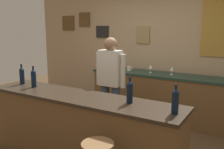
{
  "coord_description": "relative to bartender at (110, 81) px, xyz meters",
  "views": [
    {
      "loc": [
        1.91,
        -2.78,
        1.79
      ],
      "look_at": [
        -0.03,
        0.45,
        1.05
      ],
      "focal_mm": 39.75,
      "sensor_mm": 36.0,
      "label": 1
    }
  ],
  "objects": [
    {
      "name": "wine_glass_d",
      "position": [
        0.62,
        1.17,
        0.07
      ],
      "size": [
        0.07,
        0.07,
        0.16
      ],
      "color": "silver",
      "rests_on": "side_counter"
    },
    {
      "name": "back_wall",
      "position": [
        0.1,
        1.53,
        0.48
      ],
      "size": [
        6.0,
        0.09,
        2.8
      ],
      "color": "tan",
      "rests_on": "ground_plane"
    },
    {
      "name": "wine_bottle_a",
      "position": [
        -1.07,
        -0.83,
        0.12
      ],
      "size": [
        0.07,
        0.07,
        0.31
      ],
      "color": "black",
      "rests_on": "bar_counter"
    },
    {
      "name": "wine_glass_a",
      "position": [
        -0.66,
        1.13,
        0.07
      ],
      "size": [
        0.07,
        0.07,
        0.16
      ],
      "color": "silver",
      "rests_on": "side_counter"
    },
    {
      "name": "wine_glass_c",
      "position": [
        0.21,
        1.15,
        0.07
      ],
      "size": [
        0.07,
        0.07,
        0.16
      ],
      "color": "silver",
      "rests_on": "side_counter"
    },
    {
      "name": "wine_bottle_b",
      "position": [
        -0.77,
        -0.87,
        0.12
      ],
      "size": [
        0.07,
        0.07,
        0.31
      ],
      "color": "black",
      "rests_on": "bar_counter"
    },
    {
      "name": "coffee_mug",
      "position": [
        -0.25,
        1.13,
        0.01
      ],
      "size": [
        0.12,
        0.08,
        0.09
      ],
      "color": "silver",
      "rests_on": "side_counter"
    },
    {
      "name": "bar_counter",
      "position": [
        0.08,
        -0.9,
        -0.47
      ],
      "size": [
        2.71,
        0.6,
        0.92
      ],
      "color": "brown",
      "rests_on": "ground_plane"
    },
    {
      "name": "wine_bottle_c",
      "position": [
        0.77,
        -0.84,
        0.12
      ],
      "size": [
        0.07,
        0.07,
        0.31
      ],
      "color": "black",
      "rests_on": "bar_counter"
    },
    {
      "name": "wine_glass_b",
      "position": [
        -0.48,
        1.23,
        0.07
      ],
      "size": [
        0.07,
        0.07,
        0.16
      ],
      "color": "silver",
      "rests_on": "side_counter"
    },
    {
      "name": "wine_bottle_d",
      "position": [
        1.32,
        -0.92,
        0.12
      ],
      "size": [
        0.07,
        0.07,
        0.31
      ],
      "color": "black",
      "rests_on": "bar_counter"
    },
    {
      "name": "bartender",
      "position": [
        0.0,
        0.0,
        0.0
      ],
      "size": [
        0.52,
        0.21,
        1.62
      ],
      "color": "#384766",
      "rests_on": "ground_plane"
    },
    {
      "name": "side_counter",
      "position": [
        0.48,
        1.15,
        -0.48
      ],
      "size": [
        2.88,
        0.56,
        0.9
      ],
      "color": "brown",
      "rests_on": "ground_plane"
    }
  ]
}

